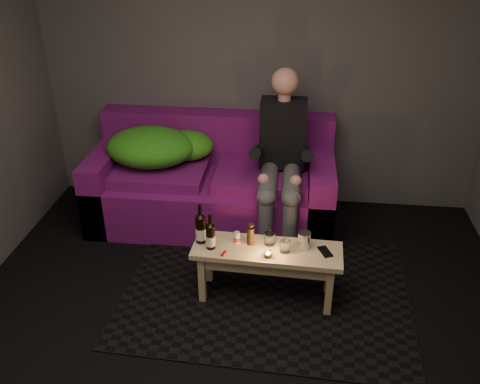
% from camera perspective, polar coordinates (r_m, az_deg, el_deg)
% --- Properties ---
extents(floor, '(4.50, 4.50, 0.00)m').
position_cam_1_polar(floor, '(3.36, -1.06, -19.43)').
color(floor, black).
rests_on(floor, ground).
extents(room, '(4.50, 4.50, 4.50)m').
position_cam_1_polar(room, '(2.84, -0.13, 11.10)').
color(room, silver).
rests_on(room, ground).
extents(rug, '(2.18, 1.62, 0.01)m').
position_cam_1_polar(rug, '(3.91, 2.95, -11.08)').
color(rug, black).
rests_on(rug, floor).
extents(sofa, '(2.14, 0.96, 0.92)m').
position_cam_1_polar(sofa, '(4.64, -3.03, 0.80)').
color(sofa, '#6B0E59').
rests_on(sofa, floor).
extents(green_blanket, '(0.94, 0.64, 0.32)m').
position_cam_1_polar(green_blanket, '(4.58, -9.29, 5.04)').
color(green_blanket, '#248117').
rests_on(green_blanket, sofa).
extents(person, '(0.39, 0.89, 1.43)m').
position_cam_1_polar(person, '(4.25, 4.68, 4.12)').
color(person, black).
rests_on(person, sofa).
extents(coffee_table, '(1.07, 0.38, 0.43)m').
position_cam_1_polar(coffee_table, '(3.65, 3.03, -7.34)').
color(coffee_table, tan).
rests_on(coffee_table, rug).
extents(beer_bottle_a, '(0.08, 0.08, 0.31)m').
position_cam_1_polar(beer_bottle_a, '(3.62, -4.44, -4.10)').
color(beer_bottle_a, black).
rests_on(beer_bottle_a, coffee_table).
extents(beer_bottle_b, '(0.07, 0.07, 0.27)m').
position_cam_1_polar(beer_bottle_b, '(3.56, -3.33, -4.94)').
color(beer_bottle_b, black).
rests_on(beer_bottle_b, coffee_table).
extents(salt_shaker, '(0.04, 0.04, 0.09)m').
position_cam_1_polar(salt_shaker, '(3.64, -0.35, -5.13)').
color(salt_shaker, silver).
rests_on(salt_shaker, coffee_table).
extents(pepper_mill, '(0.07, 0.07, 0.14)m').
position_cam_1_polar(pepper_mill, '(3.61, 1.19, -4.96)').
color(pepper_mill, black).
rests_on(pepper_mill, coffee_table).
extents(tumbler_back, '(0.09, 0.09, 0.09)m').
position_cam_1_polar(tumbler_back, '(3.63, 3.33, -5.25)').
color(tumbler_back, white).
rests_on(tumbler_back, coffee_table).
extents(tealight, '(0.05, 0.05, 0.04)m').
position_cam_1_polar(tealight, '(3.52, 3.14, -6.99)').
color(tealight, white).
rests_on(tealight, coffee_table).
extents(tumbler_front, '(0.09, 0.09, 0.09)m').
position_cam_1_polar(tumbler_front, '(3.56, 5.07, -6.07)').
color(tumbler_front, white).
rests_on(tumbler_front, coffee_table).
extents(steel_cup, '(0.11, 0.11, 0.12)m').
position_cam_1_polar(steel_cup, '(3.61, 7.21, -5.37)').
color(steel_cup, '#B8BBBF').
rests_on(steel_cup, coffee_table).
extents(smartphone, '(0.11, 0.15, 0.01)m').
position_cam_1_polar(smartphone, '(3.61, 9.53, -6.62)').
color(smartphone, black).
rests_on(smartphone, coffee_table).
extents(red_lighter, '(0.04, 0.07, 0.01)m').
position_cam_1_polar(red_lighter, '(3.55, -1.84, -6.91)').
color(red_lighter, red).
rests_on(red_lighter, coffee_table).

